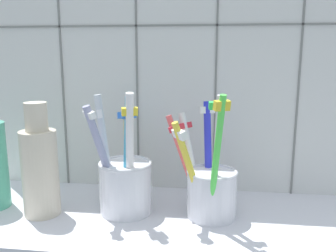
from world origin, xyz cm
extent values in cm
cube|color=silver|center=(0.00, 0.00, 1.00)|extent=(64.00, 22.00, 2.00)
cube|color=silver|center=(0.00, 12.00, 22.50)|extent=(64.00, 2.00, 45.00)
cube|color=gray|center=(-19.20, 10.90, 22.50)|extent=(0.30, 0.20, 45.00)
cube|color=gray|center=(-6.40, 10.90, 22.50)|extent=(0.30, 0.20, 45.00)
cube|color=gray|center=(6.40, 10.90, 22.50)|extent=(0.30, 0.20, 45.00)
cube|color=gray|center=(19.20, 10.90, 22.50)|extent=(0.30, 0.20, 45.00)
cube|color=gray|center=(0.00, 10.90, 29.06)|extent=(64.00, 0.20, 0.30)
cylinder|color=white|center=(-6.19, 0.86, 5.67)|extent=(7.55, 7.55, 7.34)
torus|color=silver|center=(-6.19, 0.86, 9.34)|extent=(7.67, 7.67, 0.50)
cylinder|color=silver|center=(-8.74, 0.01, 10.82)|extent=(2.82, 1.54, 16.93)
cube|color=white|center=(-9.28, -0.11, 16.71)|extent=(1.10, 1.94, 1.20)
cylinder|color=#9899BE|center=(-8.53, -1.16, 10.22)|extent=(4.92, 4.60, 15.94)
cube|color=white|center=(-9.96, -2.46, 16.88)|extent=(2.41, 2.51, 1.08)
cylinder|color=#3DA0CB|center=(-5.39, -0.80, 10.83)|extent=(2.78, 3.45, 17.00)
cube|color=blue|center=(-4.95, -1.47, 16.84)|extent=(2.10, 1.77, 0.99)
cylinder|color=white|center=(-5.00, -1.11, 11.10)|extent=(2.38, 4.17, 17.58)
cube|color=yellow|center=(-4.66, -2.06, 17.34)|extent=(2.27, 1.53, 1.13)
cylinder|color=beige|center=(-7.06, 5.77, 9.29)|extent=(2.55, 5.53, 14.07)
cube|color=blue|center=(-7.63, 7.56, 15.12)|extent=(2.79, 1.87, 1.16)
cylinder|color=silver|center=(6.19, 0.86, 5.30)|extent=(6.96, 6.96, 6.59)
torus|color=silver|center=(6.19, 0.86, 8.59)|extent=(7.12, 7.12, 0.50)
cylinder|color=#51E04E|center=(6.61, -2.90, 11.17)|extent=(2.44, 3.75, 17.68)
cube|color=yellow|center=(7.15, -3.96, 18.61)|extent=(2.21, 1.75, 1.31)
cylinder|color=white|center=(3.12, 3.13, 9.29)|extent=(4.68, 4.27, 14.10)
cube|color=#E5333F|center=(1.98, 4.12, 14.36)|extent=(2.35, 2.50, 1.01)
cylinder|color=#F95E5E|center=(2.28, 2.43, 9.23)|extent=(5.86, 1.62, 13.96)
cube|color=#E5333F|center=(0.56, 2.66, 14.26)|extent=(1.29, 2.64, 1.02)
cylinder|color=yellow|center=(3.38, -1.36, 9.28)|extent=(5.34, 4.03, 14.06)
cube|color=white|center=(1.89, -2.37, 14.56)|extent=(2.39, 2.76, 1.32)
cylinder|color=#2A31D5|center=(5.56, 3.24, 10.17)|extent=(1.97, 4.14, 15.73)
cube|color=white|center=(5.26, 4.42, 16.70)|extent=(2.31, 1.37, 1.10)
cylinder|color=silver|center=(6.68, -0.93, 11.03)|extent=(1.26, 3.30, 17.35)
cube|color=green|center=(6.85, -1.93, 18.31)|extent=(2.72, 1.41, 1.06)
cylinder|color=beige|center=(-17.94, -1.42, 8.12)|extent=(5.08, 5.08, 12.23)
cylinder|color=beige|center=(-17.94, -1.42, 16.22)|extent=(3.07, 3.07, 3.98)
camera|label=1|loc=(6.14, -47.16, 24.83)|focal=38.44mm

